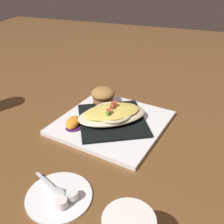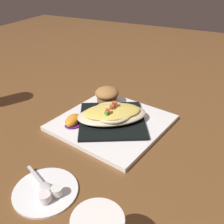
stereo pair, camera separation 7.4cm
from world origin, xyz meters
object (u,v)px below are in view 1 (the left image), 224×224
at_px(gratin_dish, 112,114).
at_px(creamer_saucer, 59,196).
at_px(square_plate, 112,123).
at_px(creamer_cup_1, 72,195).
at_px(orange_garnish, 73,123).
at_px(spoon, 56,191).
at_px(creamer_cup_0, 61,203).
at_px(muffin, 103,95).

distance_m(gratin_dish, creamer_saucer, 0.29).
xyz_separation_m(square_plate, creamer_cup_1, (0.02, -0.29, 0.01)).
relative_size(orange_garnish, creamer_saucer, 0.51).
xyz_separation_m(spoon, creamer_cup_0, (0.03, -0.03, 0.00)).
height_order(orange_garnish, creamer_cup_1, orange_garnish).
relative_size(orange_garnish, creamer_cup_0, 2.86).
height_order(square_plate, creamer_cup_1, creamer_cup_1).
xyz_separation_m(gratin_dish, orange_garnish, (-0.09, -0.07, -0.01)).
distance_m(orange_garnish, creamer_cup_0, 0.27).
xyz_separation_m(orange_garnish, creamer_cup_1, (0.11, -0.22, -0.01)).
distance_m(square_plate, gratin_dish, 0.03).
bearing_deg(orange_garnish, square_plate, 35.55).
height_order(gratin_dish, spoon, gratin_dish).
height_order(muffin, creamer_cup_1, muffin).
xyz_separation_m(square_plate, orange_garnish, (-0.09, -0.07, 0.02)).
distance_m(spoon, creamer_cup_0, 0.04).
relative_size(square_plate, creamer_cup_0, 12.00).
bearing_deg(spoon, orange_garnish, 108.57).
distance_m(orange_garnish, spoon, 0.23).
relative_size(gratin_dish, creamer_cup_0, 9.43).
height_order(square_plate, creamer_saucer, square_plate).
bearing_deg(spoon, muffin, 97.09).
relative_size(gratin_dish, creamer_cup_1, 9.43).
bearing_deg(muffin, creamer_cup_0, -79.77).
height_order(muffin, orange_garnish, muffin).
bearing_deg(spoon, gratin_dish, 86.68).
distance_m(square_plate, creamer_cup_1, 0.29).
height_order(spoon, creamer_cup_0, creamer_cup_0).
relative_size(creamer_saucer, spoon, 1.44).
distance_m(square_plate, orange_garnish, 0.11).
height_order(gratin_dish, orange_garnish, gratin_dish).
height_order(square_plate, spoon, spoon).
bearing_deg(creamer_cup_0, muffin, 100.23).
distance_m(muffin, orange_garnish, 0.16).
bearing_deg(creamer_saucer, square_plate, 87.98).
xyz_separation_m(square_plate, muffin, (-0.06, 0.09, 0.03)).
relative_size(gratin_dish, orange_garnish, 3.29).
distance_m(muffin, creamer_cup_0, 0.41).
relative_size(spoon, creamer_cup_0, 3.90).
xyz_separation_m(square_plate, creamer_cup_0, (0.01, -0.31, 0.01)).
relative_size(square_plate, muffin, 3.79).
bearing_deg(muffin, spoon, -82.91).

